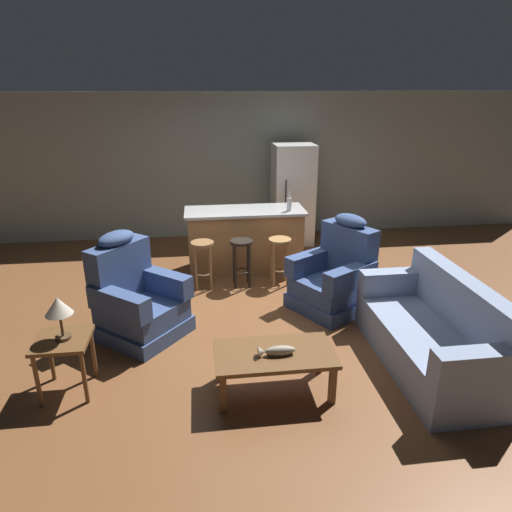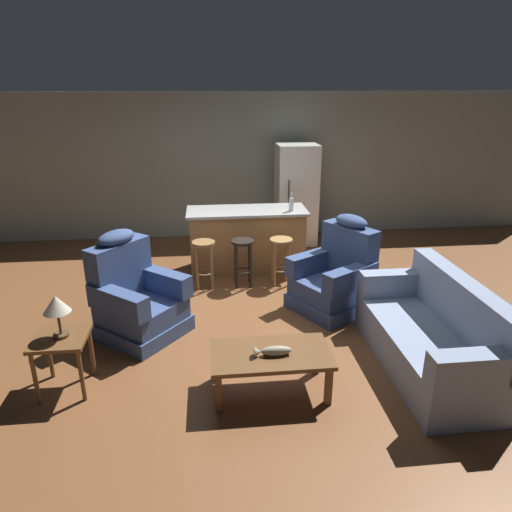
{
  "view_description": "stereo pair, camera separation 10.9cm",
  "coord_description": "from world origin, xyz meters",
  "px_view_note": "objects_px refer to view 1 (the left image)",
  "views": [
    {
      "loc": [
        -0.68,
        -5.26,
        2.71
      ],
      "look_at": [
        -0.02,
        -0.1,
        0.75
      ],
      "focal_mm": 32.0,
      "sensor_mm": 36.0,
      "label": 1
    },
    {
      "loc": [
        -0.57,
        -5.27,
        2.71
      ],
      "look_at": [
        -0.02,
        -0.1,
        0.75
      ],
      "focal_mm": 32.0,
      "sensor_mm": 36.0,
      "label": 2
    }
  ],
  "objects_px": {
    "fish_figurine": "(277,351)",
    "recliner_near_lamp": "(136,300)",
    "bar_stool_left": "(203,256)",
    "bottle_tall_green": "(289,204)",
    "refrigerator": "(293,194)",
    "bar_stool_right": "(280,253)",
    "end_table": "(64,348)",
    "couch": "(434,335)",
    "kitchen_island": "(245,239)",
    "table_lamp": "(58,308)",
    "recliner_near_island": "(335,276)",
    "coffee_table": "(274,357)",
    "bar_stool_middle": "(242,254)"
  },
  "relations": [
    {
      "from": "fish_figurine",
      "to": "recliner_near_lamp",
      "type": "height_order",
      "value": "recliner_near_lamp"
    },
    {
      "from": "bar_stool_left",
      "to": "bottle_tall_green",
      "type": "relative_size",
      "value": 2.42
    },
    {
      "from": "refrigerator",
      "to": "bar_stool_right",
      "type": "bearing_deg",
      "value": -106.82
    },
    {
      "from": "fish_figurine",
      "to": "end_table",
      "type": "bearing_deg",
      "value": 171.12
    },
    {
      "from": "couch",
      "to": "kitchen_island",
      "type": "bearing_deg",
      "value": -60.55
    },
    {
      "from": "recliner_near_lamp",
      "to": "table_lamp",
      "type": "bearing_deg",
      "value": -77.48
    },
    {
      "from": "bar_stool_right",
      "to": "recliner_near_lamp",
      "type": "bearing_deg",
      "value": -147.45
    },
    {
      "from": "table_lamp",
      "to": "refrigerator",
      "type": "height_order",
      "value": "refrigerator"
    },
    {
      "from": "fish_figurine",
      "to": "recliner_near_island",
      "type": "height_order",
      "value": "recliner_near_island"
    },
    {
      "from": "end_table",
      "to": "refrigerator",
      "type": "relative_size",
      "value": 0.32
    },
    {
      "from": "fish_figurine",
      "to": "end_table",
      "type": "relative_size",
      "value": 0.61
    },
    {
      "from": "kitchen_island",
      "to": "recliner_near_lamp",
      "type": "bearing_deg",
      "value": -128.26
    },
    {
      "from": "couch",
      "to": "recliner_near_lamp",
      "type": "xyz_separation_m",
      "value": [
        -3.05,
        1.03,
        0.08
      ]
    },
    {
      "from": "bar_stool_right",
      "to": "bottle_tall_green",
      "type": "distance_m",
      "value": 0.79
    },
    {
      "from": "recliner_near_lamp",
      "to": "refrigerator",
      "type": "height_order",
      "value": "refrigerator"
    },
    {
      "from": "kitchen_island",
      "to": "refrigerator",
      "type": "height_order",
      "value": "refrigerator"
    },
    {
      "from": "refrigerator",
      "to": "bottle_tall_green",
      "type": "xyz_separation_m",
      "value": [
        -0.33,
        -1.35,
        0.18
      ]
    },
    {
      "from": "coffee_table",
      "to": "couch",
      "type": "height_order",
      "value": "couch"
    },
    {
      "from": "coffee_table",
      "to": "fish_figurine",
      "type": "height_order",
      "value": "fish_figurine"
    },
    {
      "from": "end_table",
      "to": "bar_stool_left",
      "type": "relative_size",
      "value": 0.82
    },
    {
      "from": "bar_stool_left",
      "to": "bar_stool_right",
      "type": "relative_size",
      "value": 1.0
    },
    {
      "from": "couch",
      "to": "recliner_near_island",
      "type": "bearing_deg",
      "value": -66.31
    },
    {
      "from": "end_table",
      "to": "bottle_tall_green",
      "type": "distance_m",
      "value": 3.78
    },
    {
      "from": "fish_figurine",
      "to": "bar_stool_left",
      "type": "height_order",
      "value": "bar_stool_left"
    },
    {
      "from": "coffee_table",
      "to": "recliner_near_island",
      "type": "relative_size",
      "value": 0.92
    },
    {
      "from": "recliner_near_lamp",
      "to": "coffee_table",
      "type": "bearing_deg",
      "value": -2.72
    },
    {
      "from": "fish_figurine",
      "to": "couch",
      "type": "distance_m",
      "value": 1.69
    },
    {
      "from": "end_table",
      "to": "kitchen_island",
      "type": "relative_size",
      "value": 0.31
    },
    {
      "from": "refrigerator",
      "to": "fish_figurine",
      "type": "bearing_deg",
      "value": -103.37
    },
    {
      "from": "bar_stool_middle",
      "to": "couch",
      "type": "bearing_deg",
      "value": -52.01
    },
    {
      "from": "refrigerator",
      "to": "bottle_tall_green",
      "type": "bearing_deg",
      "value": -103.88
    },
    {
      "from": "table_lamp",
      "to": "fish_figurine",
      "type": "bearing_deg",
      "value": -8.93
    },
    {
      "from": "fish_figurine",
      "to": "bar_stool_right",
      "type": "relative_size",
      "value": 0.5
    },
    {
      "from": "recliner_near_lamp",
      "to": "table_lamp",
      "type": "height_order",
      "value": "recliner_near_lamp"
    },
    {
      "from": "end_table",
      "to": "kitchen_island",
      "type": "bearing_deg",
      "value": 55.2
    },
    {
      "from": "bar_stool_right",
      "to": "bottle_tall_green",
      "type": "xyz_separation_m",
      "value": [
        0.22,
        0.48,
        0.58
      ]
    },
    {
      "from": "couch",
      "to": "bottle_tall_green",
      "type": "height_order",
      "value": "bottle_tall_green"
    },
    {
      "from": "couch",
      "to": "refrigerator",
      "type": "xyz_separation_m",
      "value": [
        -0.64,
        4.05,
        0.54
      ]
    },
    {
      "from": "couch",
      "to": "refrigerator",
      "type": "height_order",
      "value": "refrigerator"
    },
    {
      "from": "table_lamp",
      "to": "kitchen_island",
      "type": "height_order",
      "value": "table_lamp"
    },
    {
      "from": "bar_stool_middle",
      "to": "bar_stool_right",
      "type": "xyz_separation_m",
      "value": [
        0.54,
        0.0,
        0.0
      ]
    },
    {
      "from": "bar_stool_middle",
      "to": "bar_stool_right",
      "type": "distance_m",
      "value": 0.54
    },
    {
      "from": "end_table",
      "to": "bottle_tall_green",
      "type": "bearing_deg",
      "value": 45.66
    },
    {
      "from": "coffee_table",
      "to": "bottle_tall_green",
      "type": "height_order",
      "value": "bottle_tall_green"
    },
    {
      "from": "recliner_near_lamp",
      "to": "bar_stool_middle",
      "type": "bearing_deg",
      "value": 81.63
    },
    {
      "from": "bar_stool_left",
      "to": "kitchen_island",
      "type": "bearing_deg",
      "value": 43.67
    },
    {
      "from": "refrigerator",
      "to": "kitchen_island",
      "type": "bearing_deg",
      "value": -129.28
    },
    {
      "from": "recliner_near_island",
      "to": "refrigerator",
      "type": "distance_m",
      "value": 2.69
    },
    {
      "from": "couch",
      "to": "bar_stool_right",
      "type": "distance_m",
      "value": 2.53
    },
    {
      "from": "table_lamp",
      "to": "recliner_near_island",
      "type": "bearing_deg",
      "value": 25.03
    }
  ]
}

